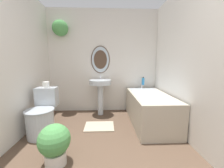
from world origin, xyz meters
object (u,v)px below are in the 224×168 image
at_px(toilet, 42,116).
at_px(potted_plant, 55,143).
at_px(pedestal_sink, 100,88).
at_px(bathtub, 149,108).
at_px(toilet_paper_roll, 46,85).
at_px(shampoo_bottle, 143,81).

height_order(toilet, potted_plant, toilet).
bearing_deg(pedestal_sink, bathtub, -26.64).
relative_size(toilet, toilet_paper_roll, 6.79).
bearing_deg(shampoo_bottle, toilet, -152.43).
bearing_deg(pedestal_sink, shampoo_bottle, 9.21).
distance_m(toilet, potted_plant, 0.85).
height_order(pedestal_sink, potted_plant, pedestal_sink).
bearing_deg(toilet_paper_roll, potted_plant, -64.05).
bearing_deg(toilet_paper_roll, toilet, -90.00).
relative_size(shampoo_bottle, potted_plant, 0.39).
xyz_separation_m(pedestal_sink, toilet_paper_roll, (-0.92, -0.61, 0.17)).
distance_m(pedestal_sink, toilet_paper_roll, 1.12).
xyz_separation_m(toilet, pedestal_sink, (0.92, 0.85, 0.32)).
bearing_deg(toilet, bathtub, 10.69).
bearing_deg(shampoo_bottle, pedestal_sink, -170.79).
height_order(toilet, pedestal_sink, pedestal_sink).
xyz_separation_m(pedestal_sink, shampoo_bottle, (1.01, 0.16, 0.12)).
bearing_deg(toilet, toilet_paper_roll, 90.00).
relative_size(bathtub, potted_plant, 2.96).
distance_m(pedestal_sink, bathtub, 1.14).
bearing_deg(toilet_paper_roll, bathtub, 3.79).
height_order(pedestal_sink, shampoo_bottle, pedestal_sink).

